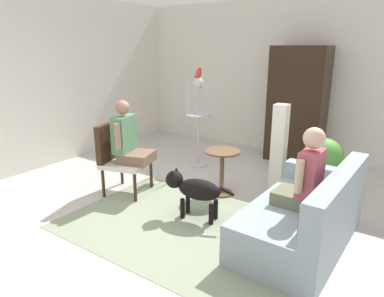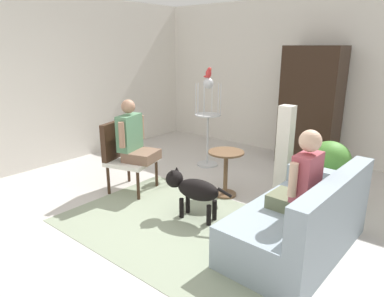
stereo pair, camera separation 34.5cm
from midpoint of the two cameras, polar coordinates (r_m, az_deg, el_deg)
name	(u,v)px [view 2 (the right image)]	position (r m, az deg, el deg)	size (l,w,h in m)	color
ground_plane	(180,220)	(4.26, 0.32, -11.73)	(8.15, 8.15, 0.00)	beige
back_wall	(304,79)	(6.81, 19.35, 10.72)	(6.80, 0.12, 2.86)	silver
left_wall	(52,82)	(6.41, -20.67, 10.28)	(0.12, 7.39, 2.86)	silver
area_rug	(183,226)	(4.12, 0.92, -12.73)	(2.78, 1.93, 0.01)	gray
couch	(302,223)	(3.78, 20.23, -11.49)	(0.95, 1.71, 0.87)	#8EA0AD
armchair	(124,151)	(4.99, -9.21, -0.43)	(0.73, 0.75, 1.00)	#382316
person_on_couch	(302,179)	(3.58, 20.30, -4.74)	(0.45, 0.51, 0.83)	#646C4F
person_on_armchair	(134,138)	(4.84, -7.61, 1.76)	(0.58, 0.57, 0.85)	brown
round_end_table	(226,168)	(4.80, 7.64, -3.23)	(0.49, 0.49, 0.64)	brown
dog	(193,189)	(4.15, 2.53, -6.67)	(0.87, 0.34, 0.59)	black
bird_cage_stand	(208,118)	(5.89, 4.32, 4.99)	(0.44, 0.44, 1.51)	silver
parrot	(209,73)	(5.79, 4.50, 12.32)	(0.17, 0.10, 0.17)	red
potted_plant	(329,164)	(4.84, 23.62, -2.38)	(0.52, 0.52, 0.86)	beige
column_lamp	(284,153)	(4.86, 16.94, -0.75)	(0.20, 0.20, 1.28)	#4C4742
armoire_cabinet	(311,107)	(6.37, 20.46, 6.46)	(0.94, 0.56, 2.03)	black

